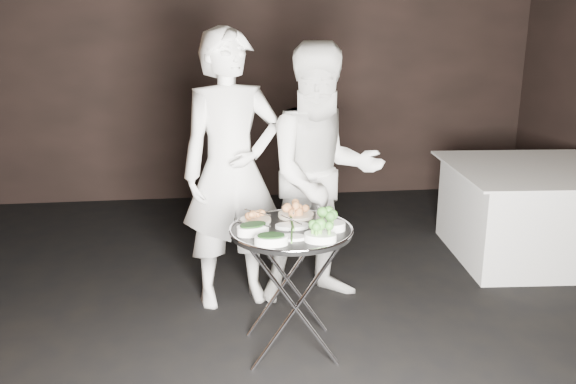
{
  "coord_description": "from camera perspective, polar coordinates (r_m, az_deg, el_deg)",
  "views": [
    {
      "loc": [
        -0.48,
        -3.08,
        1.94
      ],
      "look_at": [
        -0.06,
        0.33,
        0.95
      ],
      "focal_mm": 38.0,
      "sensor_mm": 36.0,
      "label": 1
    }
  ],
  "objects": [
    {
      "name": "broccoli_bowl_a",
      "position": [
        3.46,
        3.88,
        -3.02
      ],
      "size": [
        0.2,
        0.16,
        0.08
      ],
      "rotation": [
        0.0,
        0.0,
        -0.15
      ],
      "color": "silver",
      "rests_on": "serving_tray"
    },
    {
      "name": "tray_stand",
      "position": [
        3.62,
        0.29,
        -8.67
      ],
      "size": [
        0.52,
        0.44,
        0.76
      ],
      "rotation": [
        0.0,
        0.0,
        0.12
      ],
      "color": "silver",
      "rests_on": "floor"
    },
    {
      "name": "wall_back",
      "position": [
        6.64,
        -2.93,
        12.28
      ],
      "size": [
        6.0,
        0.05,
        3.0
      ],
      "primitive_type": "cube",
      "color": "black",
      "rests_on": "floor"
    },
    {
      "name": "spinach_bowl_b",
      "position": [
        3.24,
        -1.59,
        -4.36
      ],
      "size": [
        0.19,
        0.12,
        0.08
      ],
      "rotation": [
        0.0,
        0.0,
        -0.03
      ],
      "color": "silver",
      "rests_on": "serving_tray"
    },
    {
      "name": "dining_table",
      "position": [
        5.41,
        21.75,
        -1.78
      ],
      "size": [
        1.34,
        1.34,
        0.77
      ],
      "rotation": [
        0.0,
        0.0,
        -0.07
      ],
      "color": "silver",
      "rests_on": "floor"
    },
    {
      "name": "asparagus_plate_b",
      "position": [
        3.33,
        0.35,
        -4.18
      ],
      "size": [
        0.17,
        0.11,
        0.03
      ],
      "rotation": [
        0.0,
        0.0,
        -0.14
      ],
      "color": "silver",
      "rests_on": "serving_tray"
    },
    {
      "name": "waiter_left",
      "position": [
        4.11,
        -5.29,
        1.98
      ],
      "size": [
        0.77,
        0.59,
        1.89
      ],
      "primitive_type": "imported",
      "rotation": [
        0.0,
        0.0,
        0.23
      ],
      "color": "white",
      "rests_on": "floor"
    },
    {
      "name": "potato_plate_b",
      "position": [
        3.69,
        0.75,
        -1.78
      ],
      "size": [
        0.23,
        0.23,
        0.08
      ],
      "rotation": [
        0.0,
        0.0,
        -0.4
      ],
      "color": "beige",
      "rests_on": "serving_tray"
    },
    {
      "name": "spinach_bowl_a",
      "position": [
        3.4,
        -3.3,
        -3.35
      ],
      "size": [
        0.22,
        0.18,
        0.08
      ],
      "rotation": [
        0.0,
        0.0,
        0.37
      ],
      "color": "silver",
      "rests_on": "serving_tray"
    },
    {
      "name": "waiter_right",
      "position": [
        4.15,
        3.27,
        1.51
      ],
      "size": [
        0.97,
        0.81,
        1.79
      ],
      "primitive_type": "imported",
      "rotation": [
        0.0,
        0.0,
        0.16
      ],
      "color": "white",
      "rests_on": "floor"
    },
    {
      "name": "serving_utensils",
      "position": [
        3.53,
        0.43,
        -2.26
      ],
      "size": [
        0.59,
        0.45,
        0.01
      ],
      "color": "silver",
      "rests_on": "serving_tray"
    },
    {
      "name": "greens_bowl",
      "position": [
        3.63,
        3.59,
        -2.15
      ],
      "size": [
        0.12,
        0.12,
        0.07
      ],
      "rotation": [
        0.0,
        0.0,
        -0.12
      ],
      "color": "silver",
      "rests_on": "serving_tray"
    },
    {
      "name": "serving_tray",
      "position": [
        3.49,
        0.3,
        -3.61
      ],
      "size": [
        0.71,
        0.71,
        0.04
      ],
      "color": "black",
      "rests_on": "tray_stand"
    },
    {
      "name": "potato_plate_a",
      "position": [
        3.61,
        -3.06,
        -2.32
      ],
      "size": [
        0.18,
        0.18,
        0.07
      ],
      "rotation": [
        0.0,
        0.0,
        -0.27
      ],
      "color": "beige",
      "rests_on": "serving_tray"
    },
    {
      "name": "broccoli_bowl_b",
      "position": [
        3.29,
        3.05,
        -4.09
      ],
      "size": [
        0.2,
        0.17,
        0.07
      ],
      "rotation": [
        0.0,
        0.0,
        -0.26
      ],
      "color": "silver",
      "rests_on": "serving_tray"
    },
    {
      "name": "asparagus_plate_a",
      "position": [
        3.5,
        0.39,
        -3.09
      ],
      "size": [
        0.2,
        0.12,
        0.04
      ],
      "rotation": [
        0.0,
        0.0,
        -0.05
      ],
      "color": "silver",
      "rests_on": "serving_tray"
    },
    {
      "name": "floor",
      "position": [
        3.68,
        1.59,
        -16.16
      ],
      "size": [
        6.0,
        7.0,
        0.05
      ],
      "primitive_type": "cube",
      "color": "black",
      "rests_on": "ground"
    }
  ]
}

